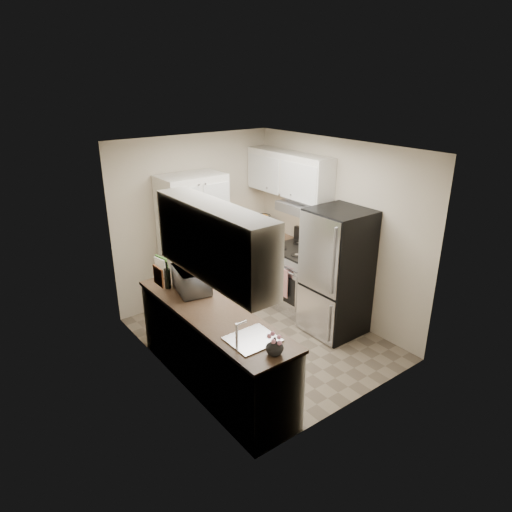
{
  "coord_description": "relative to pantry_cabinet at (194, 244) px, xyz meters",
  "views": [
    {
      "loc": [
        -3.21,
        -4.14,
        3.25
      ],
      "look_at": [
        0.04,
        0.15,
        1.12
      ],
      "focal_mm": 32.0,
      "sensor_mm": 36.0,
      "label": 1
    }
  ],
  "objects": [
    {
      "name": "ground",
      "position": [
        0.2,
        -1.32,
        -1.0
      ],
      "size": [
        3.2,
        3.2,
        0.0
      ],
      "primitive_type": "plane",
      "color": "#7A6B56",
      "rests_on": "ground"
    },
    {
      "name": "countertop_right",
      "position": [
        1.19,
        -0.12,
        -0.1
      ],
      "size": [
        0.63,
        0.83,
        0.04
      ],
      "primitive_type": "cube",
      "color": "brown",
      "rests_on": "base_cabinet_right"
    },
    {
      "name": "microwave",
      "position": [
        -0.71,
        -1.19,
        0.06
      ],
      "size": [
        0.44,
        0.57,
        0.28
      ],
      "primitive_type": "imported",
      "rotation": [
        0.0,
        0.0,
        1.37
      ],
      "color": "silver",
      "rests_on": "countertop_left"
    },
    {
      "name": "base_cabinet_left",
      "position": [
        -0.79,
        -1.75,
        -0.56
      ],
      "size": [
        0.6,
        2.3,
        0.88
      ],
      "primitive_type": "cube",
      "color": "silver",
      "rests_on": "ground"
    },
    {
      "name": "toaster_oven",
      "position": [
        1.28,
        0.02,
        0.02
      ],
      "size": [
        0.35,
        0.41,
        0.21
      ],
      "primitive_type": "cube",
      "rotation": [
        0.0,
        0.0,
        0.2
      ],
      "color": "#AAABAF",
      "rests_on": "countertop_right"
    },
    {
      "name": "pantry_cabinet",
      "position": [
        0.0,
        0.0,
        0.0
      ],
      "size": [
        0.9,
        0.55,
        2.0
      ],
      "primitive_type": "cube",
      "color": "silver",
      "rests_on": "ground"
    },
    {
      "name": "fruit_basket",
      "position": [
        1.29,
        0.04,
        0.17
      ],
      "size": [
        0.28,
        0.28,
        0.09
      ],
      "primitive_type": null,
      "rotation": [
        0.0,
        0.0,
        -0.28
      ],
      "color": "orange",
      "rests_on": "toaster_oven"
    },
    {
      "name": "wine_bottle",
      "position": [
        -0.9,
        -0.95,
        0.07
      ],
      "size": [
        0.08,
        0.08,
        0.3
      ],
      "primitive_type": "cylinder",
      "color": "black",
      "rests_on": "countertop_left"
    },
    {
      "name": "refrigerator",
      "position": [
        1.14,
        -1.73,
        -0.15
      ],
      "size": [
        0.7,
        0.72,
        1.7
      ],
      "primitive_type": "cube",
      "color": "#B7B7BC",
      "rests_on": "ground"
    },
    {
      "name": "countertop_left",
      "position": [
        -0.79,
        -1.75,
        -0.1
      ],
      "size": [
        0.63,
        2.33,
        0.04
      ],
      "primitive_type": "cube",
      "color": "brown",
      "rests_on": "base_cabinet_left"
    },
    {
      "name": "room_shell",
      "position": [
        0.18,
        -1.32,
        0.63
      ],
      "size": [
        2.64,
        3.24,
        2.52
      ],
      "color": "beige",
      "rests_on": "ground"
    },
    {
      "name": "electric_range",
      "position": [
        1.17,
        -0.93,
        -0.52
      ],
      "size": [
        0.71,
        0.78,
        1.13
      ],
      "color": "#B7B7BC",
      "rests_on": "ground"
    },
    {
      "name": "base_cabinet_right",
      "position": [
        1.19,
        -0.12,
        -0.56
      ],
      "size": [
        0.6,
        0.8,
        0.88
      ],
      "primitive_type": "cube",
      "color": "silver",
      "rests_on": "ground"
    },
    {
      "name": "cutting_board",
      "position": [
        -0.8,
        -0.62,
        0.06
      ],
      "size": [
        0.06,
        0.22,
        0.27
      ],
      "primitive_type": "cube",
      "rotation": [
        0.0,
        0.0,
        0.17
      ],
      "color": "#468730",
      "rests_on": "countertop_left"
    },
    {
      "name": "kitchen_mat",
      "position": [
        0.16,
        -0.74,
        -0.99
      ],
      "size": [
        0.67,
        0.92,
        0.01
      ],
      "primitive_type": "cube",
      "rotation": [
        0.0,
        0.0,
        0.18
      ],
      "color": "tan",
      "rests_on": "ground"
    },
    {
      "name": "flower_vase",
      "position": [
        -0.77,
        -2.77,
        0.0
      ],
      "size": [
        0.18,
        0.18,
        0.17
      ],
      "primitive_type": "imported",
      "rotation": [
        0.0,
        0.0,
        -0.13
      ],
      "color": "silver",
      "rests_on": "countertop_left"
    }
  ]
}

